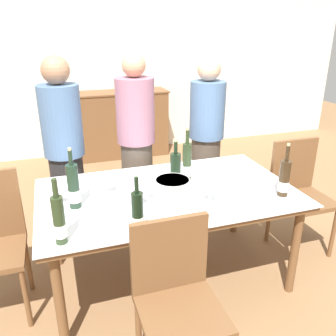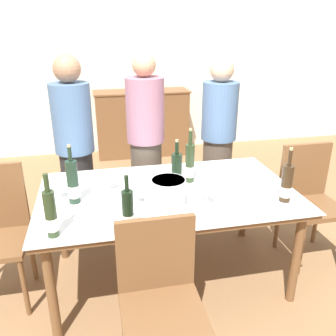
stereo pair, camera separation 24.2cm
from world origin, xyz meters
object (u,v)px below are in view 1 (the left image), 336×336
object	(u,v)px
ice_bucket	(172,193)
wine_bottle_3	(74,188)
dining_table	(168,200)
person_host	(65,155)
wine_glass_0	(210,189)
chair_right_end	(299,188)
wine_glass_4	(148,186)
wine_bottle_4	(187,163)
wine_bottle_0	(138,214)
wine_bottle_2	(175,172)
wine_glass_3	(139,192)
sideboard_cabinet	(121,124)
person_guest_left	(137,147)
wine_glass_2	(107,178)
wine_bottle_5	(284,179)
wine_bottle_1	(59,221)
wine_glass_1	(58,191)
person_guest_right	(206,140)
chair_near_front	(176,292)

from	to	relation	value
ice_bucket	wine_bottle_3	distance (m)	0.62
dining_table	person_host	world-z (taller)	person_host
wine_glass_0	chair_right_end	distance (m)	1.05
wine_bottle_3	wine_glass_4	world-z (taller)	wine_bottle_3
wine_bottle_4	wine_glass_0	size ratio (longest dim) A/B	2.93
wine_bottle_0	wine_glass_0	bearing A→B (deg)	21.75
wine_bottle_2	wine_glass_4	distance (m)	0.27
wine_bottle_2	wine_bottle_4	world-z (taller)	wine_bottle_4
wine_bottle_0	wine_glass_3	world-z (taller)	wine_bottle_0
sideboard_cabinet	person_guest_left	bearing A→B (deg)	-97.10
dining_table	wine_glass_2	world-z (taller)	wine_glass_2
ice_bucket	wine_bottle_5	xyz separation A→B (m)	(0.78, -0.07, 0.02)
sideboard_cabinet	wine_bottle_2	world-z (taller)	wine_bottle_2
ice_bucket	wine_glass_4	bearing A→B (deg)	126.38
sideboard_cabinet	ice_bucket	world-z (taller)	sideboard_cabinet
wine_glass_0	wine_glass_2	world-z (taller)	wine_glass_2
wine_glass_2	person_host	distance (m)	0.73
wine_bottle_1	chair_right_end	xyz separation A→B (m)	(1.92, 0.50, -0.31)
dining_table	wine_glass_1	world-z (taller)	wine_glass_1
ice_bucket	wine_bottle_2	xyz separation A→B (m)	(0.12, 0.28, 0.02)
person_guest_left	dining_table	bearing A→B (deg)	-87.74
dining_table	person_guest_right	distance (m)	1.11
chair_right_end	person_guest_right	bearing A→B (deg)	122.98
wine_glass_0	chair_right_end	bearing A→B (deg)	17.98
sideboard_cabinet	wine_bottle_2	size ratio (longest dim) A/B	3.76
wine_glass_4	person_guest_left	bearing A→B (deg)	81.17
wine_glass_4	wine_glass_3	bearing A→B (deg)	-132.84
wine_bottle_0	person_host	xyz separation A→B (m)	(-0.32, 1.24, -0.04)
sideboard_cabinet	wine_glass_0	world-z (taller)	sideboard_cabinet
wine_bottle_0	person_guest_left	bearing A→B (deg)	76.69
wine_bottle_4	wine_glass_1	bearing A→B (deg)	-173.70
sideboard_cabinet	wine_glass_4	bearing A→B (deg)	-97.61
sideboard_cabinet	wine_bottle_0	xyz separation A→B (m)	(-0.55, -3.31, 0.37)
wine_bottle_4	wine_glass_4	xyz separation A→B (m)	(-0.36, -0.21, -0.04)
person_host	person_guest_right	bearing A→B (deg)	3.13
wine_bottle_5	dining_table	bearing A→B (deg)	157.88
ice_bucket	wine_bottle_5	distance (m)	0.78
ice_bucket	dining_table	bearing A→B (deg)	78.48
wine_bottle_2	wine_glass_1	size ratio (longest dim) A/B	2.53
chair_near_front	wine_bottle_4	bearing A→B (deg)	66.00
wine_glass_1	chair_right_end	xyz separation A→B (m)	(1.92, 0.04, -0.28)
wine_glass_0	person_guest_right	world-z (taller)	person_guest_right
wine_bottle_2	person_guest_right	size ratio (longest dim) A/B	0.23
wine_bottle_5	chair_near_front	distance (m)	1.09
wine_glass_0	person_host	size ratio (longest dim) A/B	0.09
wine_bottle_3	person_guest_right	size ratio (longest dim) A/B	0.26
wine_glass_1	wine_glass_2	xyz separation A→B (m)	(0.33, 0.07, 0.01)
sideboard_cabinet	person_guest_right	distance (m)	2.07
wine_glass_1	person_host	distance (m)	0.76
wine_glass_1	wine_glass_3	distance (m)	0.53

